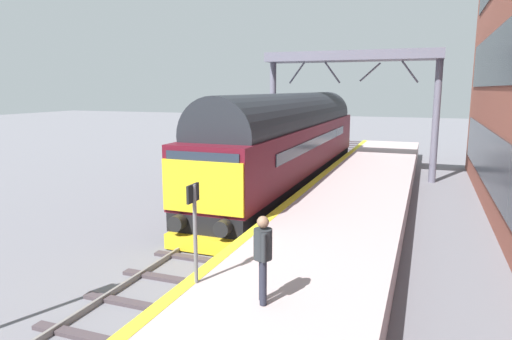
# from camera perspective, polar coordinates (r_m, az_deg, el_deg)

# --- Properties ---
(ground_plane) EXTENTS (140.00, 140.00, 0.00)m
(ground_plane) POSITION_cam_1_polar(r_m,az_deg,el_deg) (15.44, -3.82, -8.32)
(ground_plane) COLOR slate
(ground_plane) RESTS_ON ground
(track_main) EXTENTS (2.50, 60.00, 0.15)m
(track_main) POSITION_cam_1_polar(r_m,az_deg,el_deg) (15.43, -3.82, -8.13)
(track_main) COLOR slate
(track_main) RESTS_ON ground
(station_platform) EXTENTS (4.00, 44.00, 1.01)m
(station_platform) POSITION_cam_1_polar(r_m,az_deg,el_deg) (14.24, 9.59, -7.93)
(station_platform) COLOR #BAA6A7
(station_platform) RESTS_ON ground
(diesel_locomotive) EXTENTS (2.74, 18.83, 4.68)m
(diesel_locomotive) POSITION_cam_1_polar(r_m,az_deg,el_deg) (21.90, 4.34, 3.82)
(diesel_locomotive) COLOR black
(diesel_locomotive) RESTS_ON ground
(signal_post_mid) EXTENTS (0.44, 0.22, 4.13)m
(signal_post_mid) POSITION_cam_1_polar(r_m,az_deg,el_deg) (27.34, 2.56, 5.32)
(signal_post_mid) COLOR gray
(signal_post_mid) RESTS_ON ground
(platform_number_sign) EXTENTS (0.10, 0.44, 2.03)m
(platform_number_sign) POSITION_cam_1_polar(r_m,az_deg,el_deg) (9.15, -7.73, -6.02)
(platform_number_sign) COLOR slate
(platform_number_sign) RESTS_ON station_platform
(waiting_passenger) EXTENTS (0.45, 0.47, 1.64)m
(waiting_passenger) POSITION_cam_1_polar(r_m,az_deg,el_deg) (8.34, 0.87, -10.15)
(waiting_passenger) COLOR #262937
(waiting_passenger) RESTS_ON station_platform
(overhead_footbridge) EXTENTS (9.30, 2.00, 6.86)m
(overhead_footbridge) POSITION_cam_1_polar(r_m,az_deg,el_deg) (25.74, 11.84, 12.62)
(overhead_footbridge) COLOR slate
(overhead_footbridge) RESTS_ON ground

